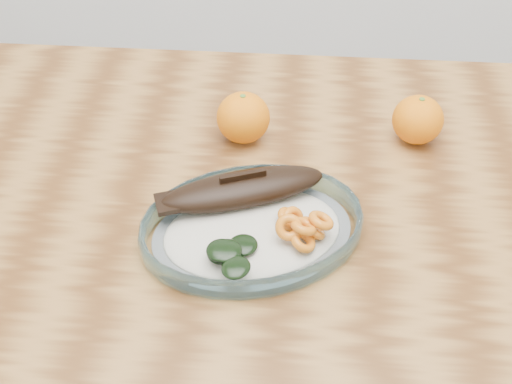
% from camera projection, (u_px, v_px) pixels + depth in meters
% --- Properties ---
extents(dining_table, '(1.20, 0.80, 0.75)m').
position_uv_depth(dining_table, '(282.00, 265.00, 0.90)').
color(dining_table, '#593315').
rests_on(dining_table, ground).
extents(plated_meal, '(0.63, 0.63, 0.08)m').
position_uv_depth(plated_meal, '(252.00, 225.00, 0.79)').
color(plated_meal, white).
rests_on(plated_meal, dining_table).
extents(orange_left, '(0.08, 0.08, 0.08)m').
position_uv_depth(orange_left, '(243.00, 118.00, 0.92)').
color(orange_left, '#E96504').
rests_on(orange_left, dining_table).
extents(orange_right, '(0.07, 0.07, 0.07)m').
position_uv_depth(orange_right, '(418.00, 120.00, 0.92)').
color(orange_right, '#E96504').
rests_on(orange_right, dining_table).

